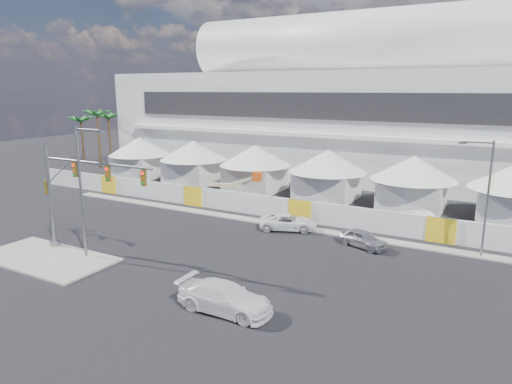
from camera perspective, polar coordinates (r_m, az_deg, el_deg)
The scene contains 15 objects.
ground at distance 33.51m, azimuth -14.36°, elevation -8.31°, with size 160.00×160.00×0.00m, color black.
median_island at distance 35.97m, azimuth -24.75°, elevation -7.52°, with size 10.00×5.00×0.15m, color gray.
far_curb at distance 36.95m, azimuth 24.70°, elevation -7.01°, with size 80.00×1.20×0.12m, color gray.
stadium at distance 65.36m, azimuth 17.65°, elevation 10.12°, with size 80.00×24.80×21.98m.
tent_row at distance 51.88m, azimuth 4.26°, elevation 3.12°, with size 53.40×8.40×5.40m.
hoarding_fence at distance 41.66m, azimuth 5.59°, elevation -2.34°, with size 70.00×0.25×2.00m, color silver.
palm_cluster at distance 76.07m, azimuth -17.95°, elevation 8.45°, with size 10.60×10.60×8.55m.
sedan_silver at distance 35.89m, azimuth 13.19°, elevation -5.69°, with size 3.92×1.58×1.33m, color #ACADB1.
pickup_curb at distance 39.23m, azimuth 4.03°, elevation -3.76°, with size 4.91×2.26×1.36m, color white.
pickup_near at distance 25.39m, azimuth -3.89°, elevation -13.04°, with size 5.44×2.21×1.58m, color silver.
lot_car_a at distance 41.98m, azimuth 20.18°, elevation -3.34°, with size 4.51×1.57×1.49m, color white.
traffic_mast at distance 35.53m, azimuth -22.32°, elevation -0.17°, with size 10.51×0.75×7.74m.
streetlight_median at distance 33.55m, azimuth -20.85°, elevation 1.00°, with size 2.56×0.26×9.26m.
streetlight_curb at distance 35.67m, azimuth 26.75°, elevation 0.17°, with size 2.49×0.56×8.41m.
boom_lift at distance 48.20m, azimuth -4.58°, elevation -0.31°, with size 7.12×2.53×3.50m.
Camera 1 is at (21.86, -22.47, 11.84)m, focal length 32.00 mm.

